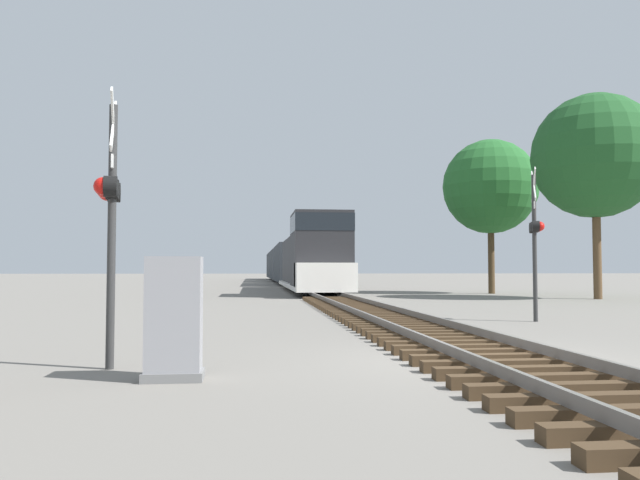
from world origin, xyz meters
name	(u,v)px	position (x,y,z in m)	size (l,w,h in m)	color
ground_plane	(487,362)	(0.00, 0.00, 0.00)	(400.00, 400.00, 0.00)	slate
rail_track_bed	(487,353)	(0.00, 0.00, 0.14)	(2.60, 160.00, 0.31)	#42301E
freight_train	(289,264)	(0.00, 52.43, 1.94)	(3.06, 65.39, 4.45)	#232326
crossing_signal_near	(110,201)	(-5.72, -0.12, 2.43)	(0.44, 1.01, 4.01)	#333333
crossing_signal_far	(536,232)	(4.14, 6.99, 2.47)	(0.58, 1.00, 4.22)	#333333
relay_cabinet	(174,319)	(-4.66, -1.12, 0.79)	(0.77, 0.55, 1.60)	slate
tree_far_right	(595,156)	(12.95, 19.04, 6.95)	(6.06, 6.06, 9.99)	brown
tree_mid_background	(490,187)	(10.43, 26.09, 6.34)	(5.60, 5.60, 9.15)	#473521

